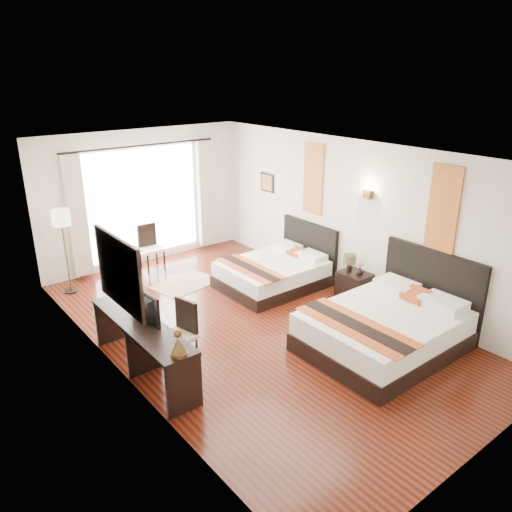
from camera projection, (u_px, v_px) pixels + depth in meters
floor at (255, 326)px, 8.11m from camera, size 4.50×7.50×0.01m
ceiling at (254, 153)px, 7.11m from camera, size 4.50×7.50×0.02m
wall_headboard at (353, 219)px, 8.91m from camera, size 0.01×7.50×2.80m
wall_desk at (115, 282)px, 6.31m from camera, size 0.01×7.50×2.80m
wall_window at (143, 198)px, 10.36m from camera, size 4.50×0.01×2.80m
wall_entry at (491, 346)px, 4.86m from camera, size 4.50×0.01×2.80m
window_glass at (144, 203)px, 10.38m from camera, size 2.40×0.02×2.20m
sheer_curtain at (145, 203)px, 10.34m from camera, size 2.30×0.02×2.10m
drape_left at (77, 217)px, 9.47m from camera, size 0.35×0.14×2.35m
drape_right at (205, 194)px, 11.15m from camera, size 0.35×0.14×2.35m
art_panel_near at (443, 210)px, 7.44m from camera, size 0.03×0.50×1.35m
art_panel_far at (313, 179)px, 9.46m from camera, size 0.03×0.50×1.35m
wall_sconce at (368, 194)px, 8.45m from camera, size 0.10×0.14×0.14m
mirror_frame at (119, 272)px, 6.20m from camera, size 0.04×1.25×0.95m
mirror_glass at (121, 272)px, 6.22m from camera, size 0.01×1.12×0.82m
bed_near at (388, 327)px, 7.39m from camera, size 2.31×1.80×1.31m
bed_far at (276, 271)px, 9.53m from camera, size 1.95×1.52×1.09m
nightstand at (354, 286)px, 8.93m from camera, size 0.44×0.54×0.52m
table_lamp at (350, 260)px, 8.82m from camera, size 0.22×0.22×0.35m
vase at (360, 272)px, 8.75m from camera, size 0.17×0.17×0.14m
console_desk at (143, 348)px, 6.75m from camera, size 0.50×2.20×0.76m
television at (139, 307)px, 6.60m from camera, size 0.14×0.75×0.43m
bronze_figurine at (178, 344)px, 5.83m from camera, size 0.26×0.26×0.30m
desk_chair at (179, 346)px, 6.98m from camera, size 0.52×0.52×0.94m
floor_lamp at (62, 223)px, 8.86m from camera, size 0.32×0.32×1.59m
side_table at (127, 265)px, 9.75m from camera, size 0.55×0.55×0.63m
fruit_bowl at (128, 248)px, 9.64m from camera, size 0.26×0.26×0.05m
window_chair at (152, 256)px, 10.32m from camera, size 0.45×0.45×0.93m
jute_rug at (185, 284)px, 9.68m from camera, size 1.32×1.02×0.01m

